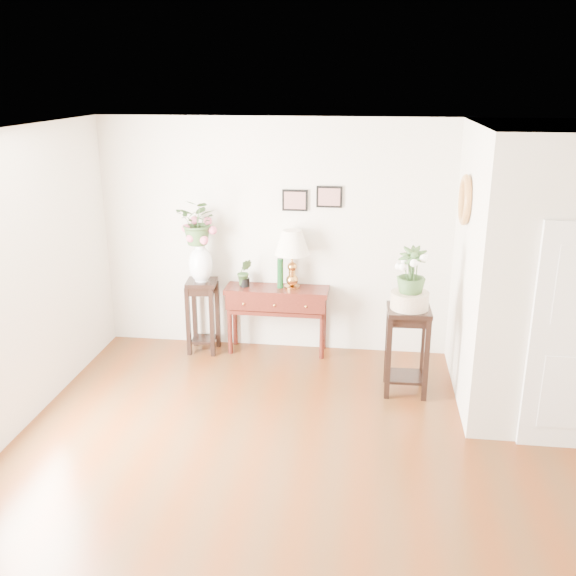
% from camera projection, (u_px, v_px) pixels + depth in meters
% --- Properties ---
extents(floor, '(6.00, 5.50, 0.02)m').
position_uv_depth(floor, '(332.00, 479.00, 5.40)').
color(floor, '#4F2E15').
rests_on(floor, ground).
extents(ceiling, '(6.00, 5.50, 0.02)m').
position_uv_depth(ceiling, '(341.00, 139.00, 4.52)').
color(ceiling, white).
rests_on(ceiling, ground).
extents(wall_back, '(6.00, 0.02, 2.80)m').
position_uv_depth(wall_back, '(350.00, 239.00, 7.55)').
color(wall_back, silver).
rests_on(wall_back, ground).
extents(partition, '(1.80, 1.95, 2.80)m').
position_uv_depth(partition, '(558.00, 269.00, 6.37)').
color(partition, silver).
rests_on(partition, floor).
extents(art_print_left, '(0.30, 0.02, 0.25)m').
position_uv_depth(art_print_left, '(295.00, 200.00, 7.47)').
color(art_print_left, black).
rests_on(art_print_left, wall_back).
extents(art_print_right, '(0.30, 0.02, 0.25)m').
position_uv_depth(art_print_right, '(329.00, 197.00, 7.40)').
color(art_print_right, black).
rests_on(art_print_right, wall_back).
extents(wall_ornament, '(0.07, 0.51, 0.51)m').
position_uv_depth(wall_ornament, '(465.00, 200.00, 6.40)').
color(wall_ornament, '#B87B33').
rests_on(wall_ornament, partition).
extents(console_table, '(1.24, 0.43, 0.82)m').
position_uv_depth(console_table, '(277.00, 320.00, 7.79)').
color(console_table, black).
rests_on(console_table, floor).
extents(table_lamp, '(0.47, 0.47, 0.72)m').
position_uv_depth(table_lamp, '(292.00, 260.00, 7.53)').
color(table_lamp, '#B67D3C').
rests_on(table_lamp, console_table).
extents(green_vase, '(0.08, 0.08, 0.36)m').
position_uv_depth(green_vase, '(280.00, 274.00, 7.60)').
color(green_vase, '#103E1A').
rests_on(green_vase, console_table).
extents(potted_plant, '(0.20, 0.18, 0.32)m').
position_uv_depth(potted_plant, '(245.00, 273.00, 7.66)').
color(potted_plant, '#325227').
rests_on(potted_plant, console_table).
extents(plant_stand_a, '(0.39, 0.39, 0.91)m').
position_uv_depth(plant_stand_a, '(203.00, 316.00, 7.79)').
color(plant_stand_a, black).
rests_on(plant_stand_a, floor).
extents(porcelain_vase, '(0.32, 0.32, 0.50)m').
position_uv_depth(porcelain_vase, '(201.00, 263.00, 7.58)').
color(porcelain_vase, silver).
rests_on(porcelain_vase, plant_stand_a).
extents(lily_arrangement, '(0.59, 0.54, 0.55)m').
position_uv_depth(lily_arrangement, '(199.00, 225.00, 7.44)').
color(lily_arrangement, '#325227').
rests_on(lily_arrangement, porcelain_vase).
extents(plant_stand_b, '(0.46, 0.46, 0.95)m').
position_uv_depth(plant_stand_b, '(406.00, 350.00, 6.77)').
color(plant_stand_b, black).
rests_on(plant_stand_b, floor).
extents(ceramic_bowl, '(0.44, 0.44, 0.17)m').
position_uv_depth(ceramic_bowl, '(410.00, 301.00, 6.60)').
color(ceramic_bowl, beige).
rests_on(ceramic_bowl, plant_stand_b).
extents(narcissus, '(0.33, 0.33, 0.53)m').
position_uv_depth(narcissus, '(411.00, 273.00, 6.50)').
color(narcissus, '#325227').
rests_on(narcissus, ceramic_bowl).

